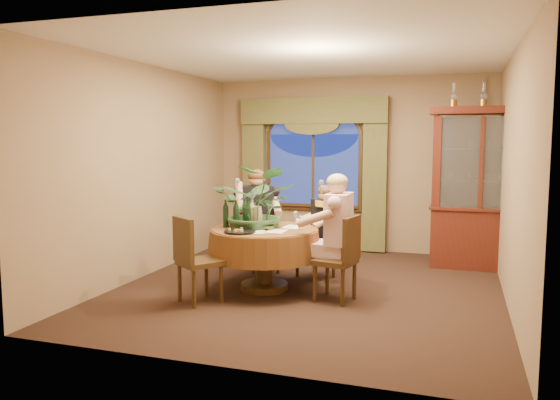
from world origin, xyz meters
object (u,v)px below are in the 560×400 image
(china_cabinet, at_px, (480,189))
(oil_lamp_center, at_px, (483,94))
(person_back, at_px, (257,221))
(centerpiece_plant, at_px, (258,175))
(olive_bowl, at_px, (268,228))
(wine_bottle_1, at_px, (226,214))
(person_pink, at_px, (339,235))
(stoneware_vase, at_px, (257,217))
(wine_bottle_3, at_px, (236,214))
(wine_bottle_4, at_px, (236,213))
(chair_back, at_px, (266,236))
(oil_lamp_left, at_px, (453,95))
(wine_bottle_2, at_px, (252,213))
(chair_back_right, at_px, (316,241))
(wine_bottle_0, at_px, (245,212))
(oil_lamp_right, at_px, (514,93))
(dining_table, at_px, (264,259))
(wine_bottle_5, at_px, (248,215))
(person_scarf, at_px, (326,232))
(chair_right, at_px, (335,259))
(chair_front_left, at_px, (200,260))

(china_cabinet, relative_size, oil_lamp_center, 6.65)
(person_back, relative_size, centerpiece_plant, 1.28)
(olive_bowl, distance_m, wine_bottle_1, 0.58)
(oil_lamp_center, bearing_deg, person_pink, -128.18)
(stoneware_vase, height_order, centerpiece_plant, centerpiece_plant)
(wine_bottle_3, distance_m, wine_bottle_4, 0.11)
(chair_back, bearing_deg, oil_lamp_left, -174.28)
(wine_bottle_2, distance_m, wine_bottle_4, 0.20)
(oil_lamp_left, relative_size, person_back, 0.24)
(chair_back_right, bearing_deg, wine_bottle_0, 69.34)
(oil_lamp_right, height_order, wine_bottle_2, oil_lamp_right)
(dining_table, relative_size, wine_bottle_5, 4.19)
(person_scarf, height_order, wine_bottle_4, person_scarf)
(chair_back_right, distance_m, wine_bottle_3, 1.21)
(olive_bowl, bearing_deg, chair_back, 111.13)
(china_cabinet, height_order, wine_bottle_4, china_cabinet)
(person_pink, relative_size, person_scarf, 1.16)
(wine_bottle_0, bearing_deg, dining_table, -26.51)
(oil_lamp_right, xyz_separation_m, stoneware_vase, (-3.00, -1.92, -1.56))
(chair_back, height_order, centerpiece_plant, centerpiece_plant)
(dining_table, relative_size, chair_right, 1.44)
(china_cabinet, bearing_deg, centerpiece_plant, -143.81)
(person_back, distance_m, centerpiece_plant, 1.00)
(chair_front_left, height_order, wine_bottle_3, wine_bottle_3)
(olive_bowl, xyz_separation_m, wine_bottle_4, (-0.46, 0.15, 0.14))
(chair_front_left, height_order, centerpiece_plant, centerpiece_plant)
(person_back, bearing_deg, chair_back, -149.32)
(chair_back_right, height_order, wine_bottle_1, wine_bottle_1)
(china_cabinet, height_order, chair_front_left, china_cabinet)
(person_scarf, distance_m, wine_bottle_2, 1.07)
(person_pink, distance_m, wine_bottle_5, 1.11)
(wine_bottle_4, bearing_deg, centerpiece_plant, 7.69)
(dining_table, xyz_separation_m, person_back, (-0.39, 0.78, 0.33))
(chair_back_right, xyz_separation_m, olive_bowl, (-0.37, -0.84, 0.29))
(person_back, height_order, wine_bottle_5, person_back)
(person_pink, distance_m, wine_bottle_4, 1.32)
(dining_table, relative_size, person_pink, 0.97)
(stoneware_vase, distance_m, wine_bottle_0, 0.20)
(dining_table, height_order, wine_bottle_0, wine_bottle_0)
(chair_back_right, bearing_deg, dining_table, 90.00)
(oil_lamp_left, xyz_separation_m, oil_lamp_center, (0.39, 0.00, 0.00))
(oil_lamp_left, xyz_separation_m, wine_bottle_4, (-2.48, -1.94, -1.52))
(dining_table, relative_size, china_cabinet, 0.61)
(chair_back, distance_m, wine_bottle_3, 1.04)
(oil_lamp_left, relative_size, centerpiece_plant, 0.31)
(china_cabinet, relative_size, olive_bowl, 14.81)
(chair_front_left, xyz_separation_m, person_scarf, (1.09, 1.45, 0.14))
(person_back, distance_m, wine_bottle_2, 0.77)
(oil_lamp_center, xyz_separation_m, wine_bottle_0, (-2.79, -1.85, -1.52))
(china_cabinet, xyz_separation_m, wine_bottle_5, (-2.67, -2.05, -0.22))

